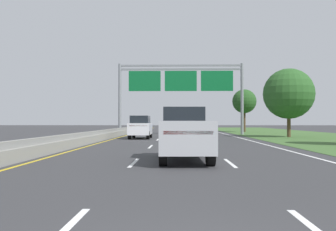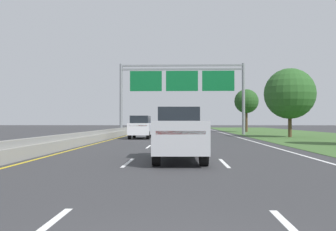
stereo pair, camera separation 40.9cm
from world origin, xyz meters
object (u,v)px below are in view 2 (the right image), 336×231
at_px(pickup_truck_silver, 179,134).
at_px(car_blue_centre_lane_suv, 181,125).
at_px(overhead_sign_gantry, 182,84).
at_px(roadside_tree_far, 246,101).
at_px(car_white_left_lane_suv, 141,127).
at_px(car_grey_centre_lane_sedan, 177,129).
at_px(roadside_tree_mid, 290,94).

distance_m(pickup_truck_silver, car_blue_centre_lane_suv, 40.35).
distance_m(overhead_sign_gantry, roadside_tree_far, 14.76).
relative_size(car_white_left_lane_suv, car_grey_centre_lane_sedan, 1.06).
distance_m(overhead_sign_gantry, car_grey_centre_lane_sedan, 8.69).
height_order(pickup_truck_silver, car_blue_centre_lane_suv, pickup_truck_silver).
xyz_separation_m(pickup_truck_silver, car_white_left_lane_suv, (-3.66, 19.01, 0.02)).
bearing_deg(car_grey_centre_lane_sedan, roadside_tree_far, -30.87).
bearing_deg(car_white_left_lane_suv, pickup_truck_silver, -169.12).
relative_size(car_grey_centre_lane_sedan, roadside_tree_far, 0.70).
height_order(car_white_left_lane_suv, roadside_tree_mid, roadside_tree_mid).
distance_m(overhead_sign_gantry, roadside_tree_mid, 12.91).
bearing_deg(roadside_tree_far, roadside_tree_mid, -86.32).
xyz_separation_m(overhead_sign_gantry, car_white_left_lane_suv, (-3.85, -10.05, -4.99)).
bearing_deg(overhead_sign_gantry, roadside_tree_mid, -32.55).
relative_size(overhead_sign_gantry, car_white_left_lane_suv, 3.20).
xyz_separation_m(car_grey_centre_lane_sedan, roadside_tree_far, (10.15, 17.98, 3.75)).
distance_m(car_white_left_lane_suv, roadside_tree_mid, 15.33).
distance_m(car_grey_centre_lane_sedan, roadside_tree_far, 20.98).
relative_size(car_white_left_lane_suv, roadside_tree_far, 0.74).
bearing_deg(car_blue_centre_lane_suv, overhead_sign_gantry, 179.01).
bearing_deg(car_blue_centre_lane_suv, car_white_left_lane_suv, 168.63).
relative_size(car_blue_centre_lane_suv, roadside_tree_far, 0.74).
bearing_deg(car_blue_centre_lane_suv, pickup_truck_silver, 178.51).
distance_m(roadside_tree_mid, roadside_tree_far, 18.01).
xyz_separation_m(car_white_left_lane_suv, car_grey_centre_lane_sedan, (3.33, 3.15, -0.28)).
bearing_deg(car_grey_centre_lane_sedan, car_blue_centre_lane_suv, -2.86).
relative_size(overhead_sign_gantry, car_blue_centre_lane_suv, 3.18).
bearing_deg(roadside_tree_far, overhead_sign_gantry, -130.99).
height_order(overhead_sign_gantry, car_white_left_lane_suv, overhead_sign_gantry).
distance_m(pickup_truck_silver, car_grey_centre_lane_sedan, 22.16).
bearing_deg(car_white_left_lane_suv, car_blue_centre_lane_suv, -10.07).
distance_m(overhead_sign_gantry, car_blue_centre_lane_suv, 12.34).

